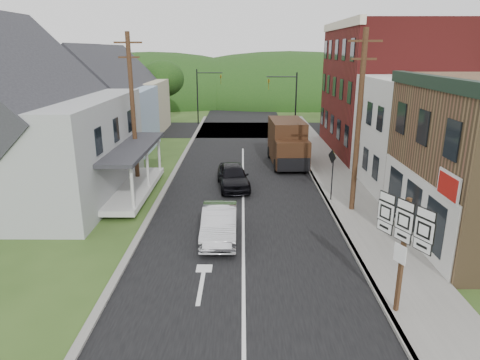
{
  "coord_description": "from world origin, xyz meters",
  "views": [
    {
      "loc": [
        -0.06,
        -17.19,
        8.02
      ],
      "look_at": [
        -0.16,
        1.83,
        2.2
      ],
      "focal_mm": 32.0,
      "sensor_mm": 36.0,
      "label": 1
    }
  ],
  "objects_px": {
    "route_sign_cluster": "(403,240)",
    "warning_sign": "(332,168)",
    "delivery_van": "(288,143)",
    "dark_sedan": "(233,176)",
    "silver_sedan": "(219,223)"
  },
  "relations": [
    {
      "from": "route_sign_cluster",
      "to": "delivery_van",
      "type": "bearing_deg",
      "value": 69.98
    },
    {
      "from": "delivery_van",
      "to": "route_sign_cluster",
      "type": "height_order",
      "value": "route_sign_cluster"
    },
    {
      "from": "dark_sedan",
      "to": "delivery_van",
      "type": "bearing_deg",
      "value": 47.87
    },
    {
      "from": "silver_sedan",
      "to": "dark_sedan",
      "type": "bearing_deg",
      "value": 85.88
    },
    {
      "from": "dark_sedan",
      "to": "route_sign_cluster",
      "type": "xyz_separation_m",
      "value": [
        5.35,
        -12.91,
        1.85
      ]
    },
    {
      "from": "dark_sedan",
      "to": "route_sign_cluster",
      "type": "height_order",
      "value": "route_sign_cluster"
    },
    {
      "from": "silver_sedan",
      "to": "warning_sign",
      "type": "height_order",
      "value": "warning_sign"
    },
    {
      "from": "silver_sedan",
      "to": "route_sign_cluster",
      "type": "distance_m",
      "value": 8.33
    },
    {
      "from": "delivery_van",
      "to": "warning_sign",
      "type": "height_order",
      "value": "delivery_van"
    },
    {
      "from": "route_sign_cluster",
      "to": "silver_sedan",
      "type": "bearing_deg",
      "value": 110.83
    },
    {
      "from": "dark_sedan",
      "to": "warning_sign",
      "type": "xyz_separation_m",
      "value": [
        5.37,
        -2.52,
        1.22
      ]
    },
    {
      "from": "silver_sedan",
      "to": "delivery_van",
      "type": "distance_m",
      "value": 13.48
    },
    {
      "from": "dark_sedan",
      "to": "delivery_van",
      "type": "distance_m",
      "value": 6.76
    },
    {
      "from": "silver_sedan",
      "to": "warning_sign",
      "type": "xyz_separation_m",
      "value": [
        5.82,
        4.72,
        1.24
      ]
    },
    {
      "from": "route_sign_cluster",
      "to": "warning_sign",
      "type": "xyz_separation_m",
      "value": [
        0.02,
        10.39,
        -0.63
      ]
    }
  ]
}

